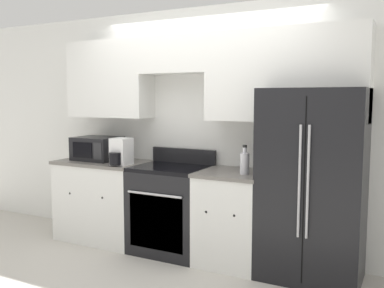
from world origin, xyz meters
TOP-DOWN VIEW (x-y plane):
  - ground_plane at (0.00, 0.00)m, footprint 12.00×12.00m
  - wall_back at (0.01, 0.58)m, footprint 8.00×0.39m
  - lower_cabinets_left at (-1.15, 0.31)m, footprint 1.04×0.64m
  - lower_cabinets_right at (0.45, 0.31)m, footprint 0.65×0.64m
  - oven_range at (-0.25, 0.31)m, footprint 0.78×0.65m
  - refrigerator at (1.21, 0.36)m, footprint 0.90×0.76m
  - microwave at (-1.25, 0.34)m, footprint 0.50×0.41m
  - bottle at (0.60, 0.24)m, footprint 0.09×0.09m
  - coffee_maker at (-0.78, 0.15)m, footprint 0.19×0.27m

SIDE VIEW (x-z plane):
  - ground_plane at x=0.00m, z-range 0.00..0.00m
  - lower_cabinets_left at x=-1.15m, z-range 0.00..0.92m
  - lower_cabinets_right at x=0.45m, z-range 0.00..0.92m
  - oven_range at x=-0.25m, z-range -0.07..1.01m
  - refrigerator at x=1.21m, z-range 0.00..1.72m
  - bottle at x=0.60m, z-range 0.89..1.17m
  - coffee_maker at x=-0.78m, z-range 0.91..1.20m
  - microwave at x=-1.25m, z-range 0.92..1.19m
  - wall_back at x=0.01m, z-range 0.23..2.83m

